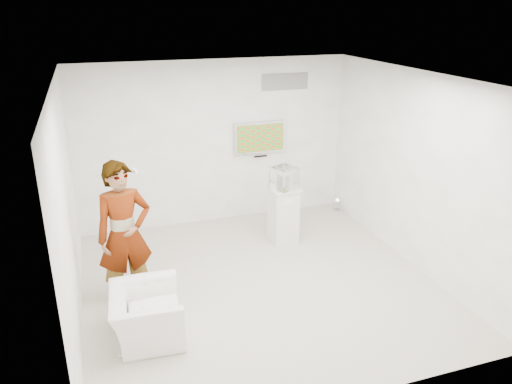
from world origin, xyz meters
TOP-DOWN VIEW (x-y plane):
  - room at (0.00, 0.00)m, footprint 5.01×5.01m
  - tv at (0.85, 2.45)m, footprint 1.00×0.08m
  - logo_decal at (1.35, 2.49)m, footprint 0.90×0.02m
  - person at (-1.85, 0.12)m, footprint 0.82×0.62m
  - armchair at (-1.72, -0.75)m, footprint 0.91×1.02m
  - pedestal at (0.86, 1.22)m, footprint 0.48×0.48m
  - floor_uplight at (2.37, 2.11)m, footprint 0.16×0.16m
  - vitrine at (0.86, 1.22)m, footprint 0.47×0.47m
  - console at (0.86, 1.22)m, footprint 0.06×0.17m
  - wii_remote at (-1.63, 0.32)m, footprint 0.09×0.16m

SIDE VIEW (x-z plane):
  - floor_uplight at x=2.37m, z-range 0.00..0.25m
  - armchair at x=-1.72m, z-range 0.00..0.63m
  - pedestal at x=0.86m, z-range 0.00..0.98m
  - person at x=-1.85m, z-range 0.00..2.03m
  - console at x=0.86m, z-range 0.98..1.21m
  - vitrine at x=0.86m, z-range 0.98..1.34m
  - room at x=0.00m, z-range 0.00..3.00m
  - tv at x=0.85m, z-range 1.25..1.85m
  - wii_remote at x=-1.63m, z-range 1.81..1.85m
  - logo_decal at x=1.35m, z-range 2.40..2.70m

